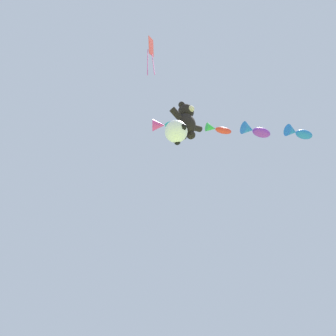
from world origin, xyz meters
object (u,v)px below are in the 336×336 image
(teddy_bear_kite, at_px, (186,120))
(fish_kite_violet, at_px, (255,131))
(fish_kite_cobalt, at_px, (298,133))
(fish_kite_teal, at_px, (167,125))
(fish_kite_crimson, at_px, (217,129))
(diamond_kite, at_px, (151,50))
(soccer_ball_kite, at_px, (176,132))

(teddy_bear_kite, relative_size, fish_kite_violet, 1.05)
(fish_kite_violet, height_order, fish_kite_cobalt, fish_kite_cobalt)
(fish_kite_teal, distance_m, fish_kite_crimson, 2.73)
(diamond_kite, bearing_deg, fish_kite_teal, 39.02)
(fish_kite_teal, height_order, fish_kite_violet, fish_kite_violet)
(fish_kite_teal, relative_size, fish_kite_cobalt, 1.01)
(fish_kite_cobalt, bearing_deg, diamond_kite, 172.49)
(teddy_bear_kite, distance_m, fish_kite_crimson, 3.62)
(fish_kite_violet, relative_size, fish_kite_cobalt, 1.01)
(teddy_bear_kite, relative_size, diamond_kite, 0.70)
(soccer_ball_kite, height_order, fish_kite_teal, fish_kite_teal)
(soccer_ball_kite, height_order, fish_kite_cobalt, fish_kite_cobalt)
(fish_kite_cobalt, xyz_separation_m, diamond_kite, (-10.14, 1.34, -0.99))
(diamond_kite, bearing_deg, teddy_bear_kite, 11.68)
(fish_kite_crimson, relative_size, fish_kite_violet, 0.80)
(soccer_ball_kite, distance_m, fish_kite_teal, 4.91)
(soccer_ball_kite, xyz_separation_m, fish_kite_teal, (1.89, 2.59, 3.72))
(teddy_bear_kite, xyz_separation_m, fish_kite_crimson, (3.00, 0.56, 1.95))
(fish_kite_cobalt, bearing_deg, fish_kite_crimson, 151.85)
(soccer_ball_kite, xyz_separation_m, fish_kite_crimson, (3.72, 0.63, 3.21))
(fish_kite_violet, bearing_deg, teddy_bear_kite, 174.54)
(teddy_bear_kite, relative_size, fish_kite_crimson, 1.30)
(teddy_bear_kite, bearing_deg, fish_kite_teal, 64.95)
(soccer_ball_kite, distance_m, fish_kite_cobalt, 9.47)
(fish_kite_violet, height_order, diamond_kite, fish_kite_violet)
(fish_kite_teal, height_order, fish_kite_cobalt, fish_kite_cobalt)
(fish_kite_crimson, relative_size, diamond_kite, 0.53)
(fish_kite_teal, xyz_separation_m, fish_kite_crimson, (1.82, -1.97, -0.51))
(teddy_bear_kite, height_order, soccer_ball_kite, teddy_bear_kite)
(soccer_ball_kite, relative_size, fish_kite_cobalt, 0.57)
(fish_kite_violet, xyz_separation_m, diamond_kite, (-7.68, -0.05, -0.50))
(teddy_bear_kite, height_order, fish_kite_teal, fish_kite_teal)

